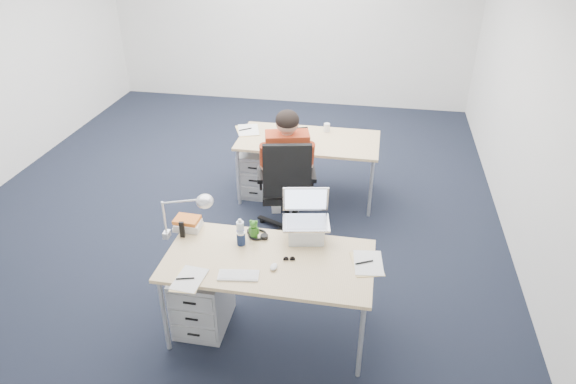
{
  "coord_description": "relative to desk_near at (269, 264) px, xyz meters",
  "views": [
    {
      "loc": [
        1.53,
        -5.0,
        3.14
      ],
      "look_at": [
        0.82,
        -1.11,
        0.85
      ],
      "focal_mm": 32.0,
      "sensor_mm": 36.0,
      "label": 1
    }
  ],
  "objects": [
    {
      "name": "desk_lamp",
      "position": [
        -0.74,
        0.14,
        0.27
      ],
      "size": [
        0.42,
        0.24,
        0.45
      ],
      "primitive_type": null,
      "rotation": [
        0.0,
        0.0,
        0.26
      ],
      "color": "silver",
      "rests_on": "desk_near"
    },
    {
      "name": "silver_laptop",
      "position": [
        0.24,
        0.33,
        0.24
      ],
      "size": [
        0.42,
        0.36,
        0.39
      ],
      "primitive_type": null,
      "rotation": [
        0.0,
        0.0,
        0.19
      ],
      "color": "silver",
      "rests_on": "desk_near"
    },
    {
      "name": "sunglasses",
      "position": [
        0.16,
        0.02,
        0.06
      ],
      "size": [
        0.1,
        0.06,
        0.02
      ],
      "primitive_type": null,
      "rotation": [
        0.0,
        0.0,
        0.22
      ],
      "color": "black",
      "rests_on": "desk_near"
    },
    {
      "name": "desk_near",
      "position": [
        0.0,
        0.0,
        0.0
      ],
      "size": [
        1.6,
        0.8,
        0.73
      ],
      "color": "tan",
      "rests_on": "ground"
    },
    {
      "name": "can_koozie",
      "position": [
        -0.25,
        0.15,
        0.1
      ],
      "size": [
        0.09,
        0.09,
        0.11
      ],
      "primitive_type": "cylinder",
      "rotation": [
        0.0,
        0.0,
        -0.34
      ],
      "color": "#162345",
      "rests_on": "desk_near"
    },
    {
      "name": "papers_right",
      "position": [
        0.74,
        0.07,
        0.05
      ],
      "size": [
        0.26,
        0.34,
        0.01
      ],
      "primitive_type": "cube",
      "rotation": [
        0.0,
        0.0,
        0.17
      ],
      "color": "#EBCC88",
      "rests_on": "desk_near"
    },
    {
      "name": "office_chair",
      "position": [
        -0.12,
        1.4,
        -0.36
      ],
      "size": [
        0.85,
        0.85,
        1.14
      ],
      "rotation": [
        0.0,
        0.0,
        0.21
      ],
      "color": "black",
      "rests_on": "ground"
    },
    {
      "name": "wireless_keyboard",
      "position": [
        -0.17,
        -0.24,
        0.05
      ],
      "size": [
        0.31,
        0.16,
        0.01
      ],
      "primitive_type": "cube",
      "rotation": [
        0.0,
        0.0,
        0.14
      ],
      "color": "white",
      "rests_on": "desk_near"
    },
    {
      "name": "cordless_phone",
      "position": [
        -0.75,
        0.16,
        0.12
      ],
      "size": [
        0.04,
        0.03,
        0.14
      ],
      "primitive_type": "cube",
      "rotation": [
        0.0,
        0.0,
        0.07
      ],
      "color": "black",
      "rests_on": "desk_near"
    },
    {
      "name": "room",
      "position": [
        -0.82,
        1.94,
        1.03
      ],
      "size": [
        6.02,
        7.02,
        2.8
      ],
      "color": "silver",
      "rests_on": "ground"
    },
    {
      "name": "floor",
      "position": [
        -0.82,
        1.94,
        -0.68
      ],
      "size": [
        7.0,
        7.0,
        0.0
      ],
      "primitive_type": "plane",
      "color": "black",
      "rests_on": "ground"
    },
    {
      "name": "seated_person",
      "position": [
        -0.16,
        1.59,
        0.0
      ],
      "size": [
        0.54,
        0.81,
        1.37
      ],
      "rotation": [
        0.0,
        0.0,
        0.25
      ],
      "color": "#9F3216",
      "rests_on": "ground"
    },
    {
      "name": "drawer_pedestal_near",
      "position": [
        -0.56,
        -0.03,
        -0.41
      ],
      "size": [
        0.4,
        0.5,
        0.55
      ],
      "primitive_type": "cube",
      "color": "#A9ABAF",
      "rests_on": "ground"
    },
    {
      "name": "desk_far",
      "position": [
        -0.02,
        2.26,
        0.0
      ],
      "size": [
        1.6,
        0.8,
        0.73
      ],
      "color": "tan",
      "rests_on": "ground"
    },
    {
      "name": "dark_laptop",
      "position": [
        -0.13,
        2.04,
        0.15
      ],
      "size": [
        0.36,
        0.36,
        0.21
      ],
      "primitive_type": null,
      "rotation": [
        0.0,
        0.0,
        0.36
      ],
      "color": "black",
      "rests_on": "desk_far"
    },
    {
      "name": "far_cup",
      "position": [
        0.16,
        2.52,
        0.1
      ],
      "size": [
        0.08,
        0.08,
        0.1
      ],
      "primitive_type": "cylinder",
      "rotation": [
        0.0,
        0.0,
        -0.09
      ],
      "color": "white",
      "rests_on": "desk_far"
    },
    {
      "name": "book_stack",
      "position": [
        -0.75,
        0.29,
        0.1
      ],
      "size": [
        0.26,
        0.23,
        0.1
      ],
      "primitive_type": "cube",
      "rotation": [
        0.0,
        0.0,
        0.38
      ],
      "color": "silver",
      "rests_on": "desk_near"
    },
    {
      "name": "papers_left",
      "position": [
        -0.52,
        -0.35,
        0.05
      ],
      "size": [
        0.2,
        0.29,
        0.01
      ],
      "primitive_type": "cube",
      "rotation": [
        0.0,
        0.0,
        -0.03
      ],
      "color": "#EBCC88",
      "rests_on": "desk_near"
    },
    {
      "name": "far_papers",
      "position": [
        -0.77,
        2.37,
        0.05
      ],
      "size": [
        0.34,
        0.4,
        0.01
      ],
      "primitive_type": "cube",
      "rotation": [
        0.0,
        0.0,
        0.35
      ],
      "color": "white",
      "rests_on": "desk_far"
    },
    {
      "name": "computer_mouse",
      "position": [
        0.06,
        -0.1,
        0.06
      ],
      "size": [
        0.06,
        0.09,
        0.03
      ],
      "primitive_type": "ellipsoid",
      "rotation": [
        0.0,
        0.0,
        -0.08
      ],
      "color": "white",
      "rests_on": "desk_near"
    },
    {
      "name": "headphones",
      "position": [
        -0.15,
        0.29,
        0.06
      ],
      "size": [
        0.24,
        0.22,
        0.03
      ],
      "primitive_type": null,
      "rotation": [
        0.0,
        0.0,
        -0.4
      ],
      "color": "black",
      "rests_on": "desk_near"
    },
    {
      "name": "water_bottle",
      "position": [
        -0.27,
        0.2,
        0.15
      ],
      "size": [
        0.08,
        0.08,
        0.2
      ],
      "primitive_type": "cylinder",
      "rotation": [
        0.0,
        0.0,
        -0.31
      ],
      "color": "silver",
      "rests_on": "desk_near"
    },
    {
      "name": "bear_figurine",
      "position": [
        -0.18,
        0.26,
        0.13
      ],
      "size": [
        0.11,
        0.09,
        0.17
      ],
      "primitive_type": null,
      "rotation": [
        0.0,
        0.0,
        -0.34
      ],
      "color": "#206A1C",
      "rests_on": "desk_near"
    },
    {
      "name": "drawer_pedestal_far",
      "position": [
        -0.62,
        2.24,
        -0.41
      ],
      "size": [
        0.4,
        0.5,
        0.55
      ],
      "primitive_type": "cube",
      "color": "#A9ABAF",
      "rests_on": "ground"
    }
  ]
}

